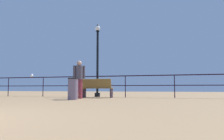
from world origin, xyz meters
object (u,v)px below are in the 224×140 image
at_px(lamppost_center, 98,59).
at_px(seagull_on_rail, 32,76).
at_px(bench_near_left, 97,87).
at_px(person_by_bench, 79,77).
at_px(trash_bin, 73,89).

relative_size(lamppost_center, seagull_on_rail, 10.76).
bearing_deg(bench_near_left, person_by_bench, -110.80).
xyz_separation_m(bench_near_left, person_by_bench, (-0.44, -1.15, 0.45)).
bearing_deg(person_by_bench, lamppost_center, 88.49).
relative_size(seagull_on_rail, trash_bin, 0.43).
height_order(bench_near_left, person_by_bench, person_by_bench).
xyz_separation_m(person_by_bench, seagull_on_rail, (-3.97, 2.00, 0.24)).
height_order(bench_near_left, seagull_on_rail, seagull_on_rail).
xyz_separation_m(seagull_on_rail, trash_bin, (4.15, -2.95, -0.77)).
distance_m(person_by_bench, trash_bin, 1.10).
bearing_deg(seagull_on_rail, person_by_bench, -26.74).
distance_m(bench_near_left, seagull_on_rail, 4.54).
xyz_separation_m(bench_near_left, seagull_on_rail, (-4.41, 0.85, 0.69)).
relative_size(person_by_bench, trash_bin, 1.94).
xyz_separation_m(bench_near_left, lamppost_center, (-0.38, 1.07, 1.56)).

